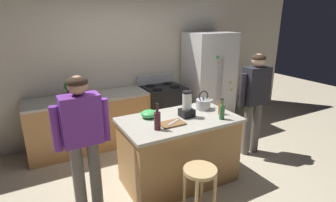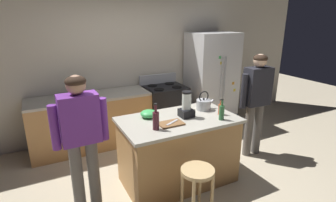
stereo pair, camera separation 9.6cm
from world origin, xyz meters
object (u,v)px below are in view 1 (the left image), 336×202
object	(u,v)px
blender_appliance	(187,106)
bottle_vinegar	(186,103)
chef_knife	(173,122)
stove_range	(163,109)
bottle_olive_oil	(222,112)
cutting_board	(172,124)
person_by_sink_right	(255,95)
tea_kettle	(203,104)
kitchen_island	(179,150)
bottle_wine	(157,120)
person_by_island_left	(83,134)
bar_stool	(200,180)
potted_plant	(71,88)
bottle_cooking_sauce	(221,108)
mixing_bowl	(149,114)
refrigerator	(208,80)

from	to	relation	value
blender_appliance	bottle_vinegar	bearing A→B (deg)	60.17
chef_knife	stove_range	bearing A→B (deg)	39.43
chef_knife	bottle_olive_oil	bearing A→B (deg)	-41.16
cutting_board	stove_range	bearing A→B (deg)	66.29
stove_range	person_by_sink_right	xyz separation A→B (m)	(0.88, -1.42, 0.52)
tea_kettle	cutting_board	distance (m)	0.71
kitchen_island	bottle_wine	world-z (taller)	bottle_wine
kitchen_island	person_by_island_left	xyz separation A→B (m)	(-1.21, -0.04, 0.52)
person_by_island_left	blender_appliance	world-z (taller)	person_by_island_left
person_by_sink_right	kitchen_island	bearing A→B (deg)	-175.86
stove_range	bottle_vinegar	size ratio (longest dim) A/B	4.60
bottle_olive_oil	chef_knife	distance (m)	0.64
kitchen_island	blender_appliance	world-z (taller)	blender_appliance
bottle_vinegar	chef_knife	bearing A→B (deg)	-136.52
bar_stool	potted_plant	bearing A→B (deg)	111.26
blender_appliance	tea_kettle	distance (m)	0.39
potted_plant	chef_knife	size ratio (longest dim) A/B	1.36
person_by_sink_right	bottle_vinegar	bearing A→B (deg)	170.71
bottle_cooking_sauce	mixing_bowl	bearing A→B (deg)	159.06
blender_appliance	chef_knife	bearing A→B (deg)	-153.57
tea_kettle	bar_stool	bearing A→B (deg)	-126.69
bar_stool	bottle_wine	xyz separation A→B (m)	(-0.23, 0.55, 0.54)
kitchen_island	bottle_cooking_sauce	bearing A→B (deg)	-12.41
kitchen_island	mixing_bowl	xyz separation A→B (m)	(-0.32, 0.22, 0.50)
person_by_sink_right	bottle_vinegar	world-z (taller)	person_by_sink_right
bar_stool	cutting_board	size ratio (longest dim) A/B	2.07
person_by_sink_right	potted_plant	bearing A→B (deg)	149.76
bottle_cooking_sauce	bottle_wine	world-z (taller)	bottle_wine
cutting_board	chef_knife	xyz separation A→B (m)	(0.02, 0.00, 0.01)
refrigerator	blender_appliance	world-z (taller)	refrigerator
person_by_island_left	tea_kettle	xyz separation A→B (m)	(1.69, 0.19, 0.01)
mixing_bowl	kitchen_island	bearing A→B (deg)	-33.79
person_by_sink_right	bottle_wine	world-z (taller)	person_by_sink_right
kitchen_island	cutting_board	bearing A→B (deg)	-145.00
bar_stool	bottle_wine	world-z (taller)	bottle_wine
refrigerator	blender_appliance	distance (m)	2.09
bottle_cooking_sauce	bottle_vinegar	distance (m)	0.50
potted_plant	tea_kettle	distance (m)	2.08
bottle_vinegar	mixing_bowl	distance (m)	0.61
refrigerator	bottle_cooking_sauce	size ratio (longest dim) A/B	8.60
kitchen_island	person_by_sink_right	world-z (taller)	person_by_sink_right
potted_plant	bottle_wine	xyz separation A→B (m)	(0.66, -1.73, -0.06)
kitchen_island	potted_plant	distance (m)	1.98
bottle_wine	cutting_board	xyz separation A→B (m)	(0.22, 0.05, -0.11)
bottle_olive_oil	bottle_cooking_sauce	bearing A→B (deg)	55.70
blender_appliance	cutting_board	size ratio (longest dim) A/B	1.14
person_by_sink_right	bottle_cooking_sauce	distance (m)	0.89
tea_kettle	blender_appliance	bearing A→B (deg)	-159.92
chef_knife	person_by_island_left	bearing A→B (deg)	148.18
refrigerator	bottle_wine	distance (m)	2.60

